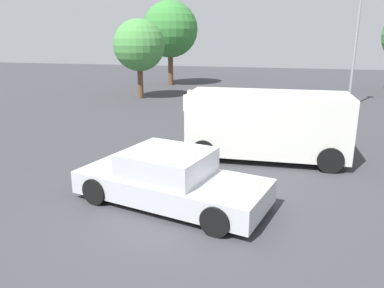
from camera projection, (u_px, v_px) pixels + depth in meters
name	position (u px, v px, depth m)	size (l,w,h in m)	color
ground_plane	(184.00, 206.00, 8.76)	(80.00, 80.00, 0.00)	#38383D
sedan_foreground	(170.00, 180.00, 8.78)	(4.83, 2.88, 1.28)	#B7BABF
dog	(112.00, 164.00, 10.75)	(0.63, 0.34, 0.44)	olive
van_white	(267.00, 124.00, 11.89)	(5.00, 2.32, 2.12)	silver
pedestrian	(190.00, 105.00, 15.89)	(0.57, 0.24, 1.65)	navy
light_post_near	(358.00, 25.00, 19.65)	(0.44, 0.44, 6.42)	gray
tree_back_center	(139.00, 45.00, 22.86)	(3.14, 3.14, 4.84)	brown
tree_back_right	(170.00, 30.00, 28.94)	(4.28, 4.28, 6.43)	brown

